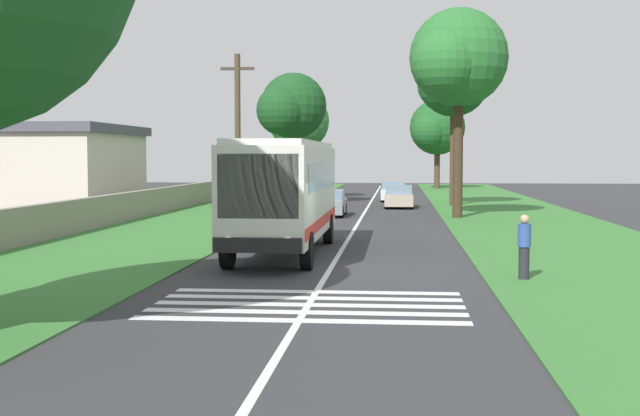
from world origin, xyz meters
name	(u,v)px	position (x,y,z in m)	size (l,w,h in m)	color
ground	(330,270)	(0.00, 0.00, 0.00)	(160.00, 160.00, 0.00)	#333335
grass_verge_left	(181,225)	(15.00, 8.20, 0.02)	(120.00, 8.00, 0.04)	#387533
grass_verge_right	(537,228)	(15.00, -8.20, 0.02)	(120.00, 8.00, 0.04)	#387533
centre_line	(356,227)	(15.00, 0.00, 0.00)	(110.00, 0.16, 0.01)	silver
coach_bus	(285,190)	(3.88, 1.80, 2.15)	(11.16, 2.62, 3.73)	silver
zebra_crossing	(308,305)	(-5.78, 0.00, 0.00)	(4.05, 6.80, 0.01)	silver
trailing_car_0	(329,204)	(22.14, 1.83, 0.67)	(4.30, 1.78, 1.43)	gray
trailing_car_1	(399,197)	(29.87, -1.98, 0.67)	(4.30, 1.78, 1.43)	#B7A893
trailing_car_2	(393,192)	(37.62, -1.59, 0.67)	(4.30, 1.78, 1.43)	silver
roadside_tree_left_0	(298,123)	(41.20, 5.76, 5.80)	(5.30, 4.57, 8.18)	#4C3826
roadside_tree_left_2	(291,109)	(32.90, 5.26, 6.44)	(5.54, 4.55, 8.81)	#4C3826
roadside_tree_right_0	(451,83)	(31.98, -5.30, 8.00)	(5.67, 4.69, 10.45)	#4C3826
roadside_tree_right_1	(436,129)	(61.95, -5.65, 5.97)	(6.55, 5.51, 8.85)	#4C3826
roadside_tree_right_2	(456,61)	(20.96, -4.89, 8.20)	(6.09, 5.13, 10.90)	#3D2D1E
utility_pole	(238,141)	(10.90, 4.71, 3.89)	(0.24, 1.40, 7.43)	#473828
roadside_wall	(142,204)	(20.00, 11.60, 0.74)	(70.00, 0.40, 1.40)	gray
roadside_building	(60,166)	(27.82, 19.29, 2.63)	(11.83, 8.42, 5.20)	beige
pedestrian	(524,246)	(-1.64, -5.22, 0.91)	(0.34, 0.34, 1.69)	#26262D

